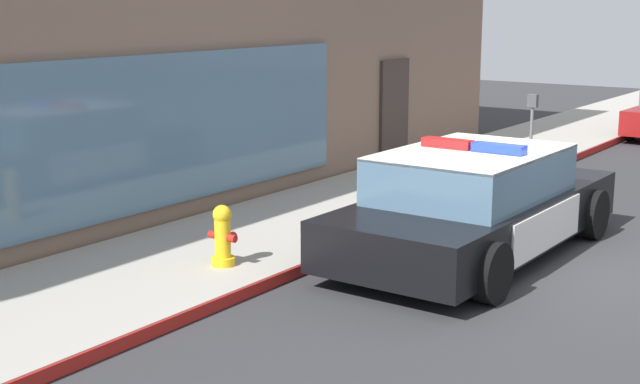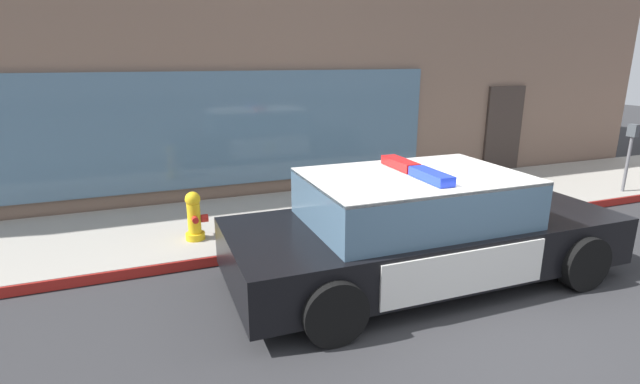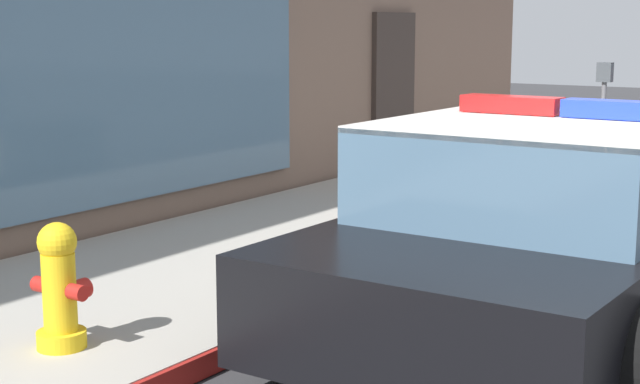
{
  "view_description": "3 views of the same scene",
  "coord_description": "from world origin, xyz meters",
  "views": [
    {
      "loc": [
        -10.15,
        -3.94,
        3.18
      ],
      "look_at": [
        -1.22,
        2.32,
        0.83
      ],
      "focal_mm": 49.72,
      "sensor_mm": 36.0,
      "label": 1
    },
    {
      "loc": [
        -3.27,
        -4.04,
        2.74
      ],
      "look_at": [
        -1.03,
        1.74,
        0.97
      ],
      "focal_mm": 26.65,
      "sensor_mm": 36.0,
      "label": 2
    },
    {
      "loc": [
        -6.15,
        -1.39,
        1.97
      ],
      "look_at": [
        -1.43,
        1.76,
        0.97
      ],
      "focal_mm": 54.01,
      "sensor_mm": 36.0,
      "label": 3
    }
  ],
  "objects": [
    {
      "name": "curb_red_paint",
      "position": [
        0.0,
        2.0,
        0.08
      ],
      "size": [
        28.8,
        0.04,
        0.14
      ],
      "primitive_type": "cube",
      "color": "maroon",
      "rests_on": "ground"
    },
    {
      "name": "police_cruiser",
      "position": [
        -0.07,
        0.73,
        0.68
      ],
      "size": [
        4.97,
        2.18,
        1.49
      ],
      "rotation": [
        0.0,
        0.0,
        -0.01
      ],
      "color": "black",
      "rests_on": "ground"
    },
    {
      "name": "sidewalk",
      "position": [
        0.0,
        3.37,
        0.07
      ],
      "size": [
        48.0,
        2.7,
        0.15
      ],
      "primitive_type": "cube",
      "color": "#A39E93",
      "rests_on": "ground"
    },
    {
      "name": "fire_hydrant",
      "position": [
        -2.62,
        2.73,
        0.5
      ],
      "size": [
        0.34,
        0.39,
        0.73
      ],
      "color": "gold",
      "rests_on": "sidewalk"
    },
    {
      "name": "parking_meter",
      "position": [
        5.69,
        2.31,
        1.08
      ],
      "size": [
        0.12,
        0.18,
        1.34
      ],
      "color": "slate",
      "rests_on": "sidewalk"
    }
  ]
}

